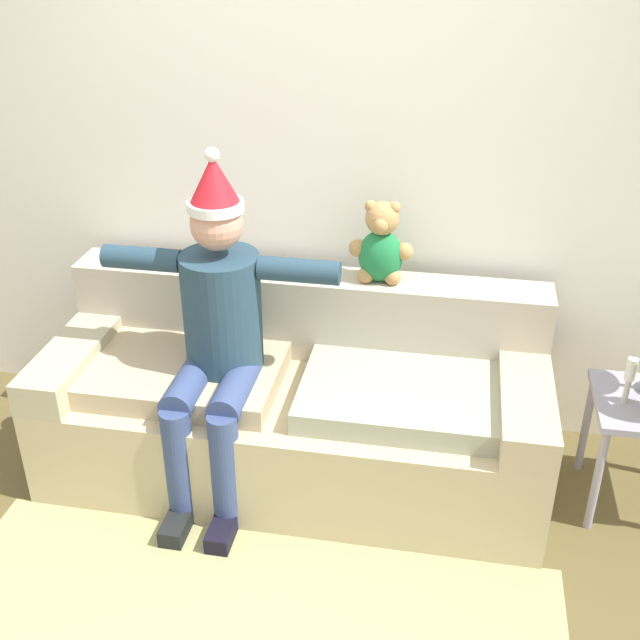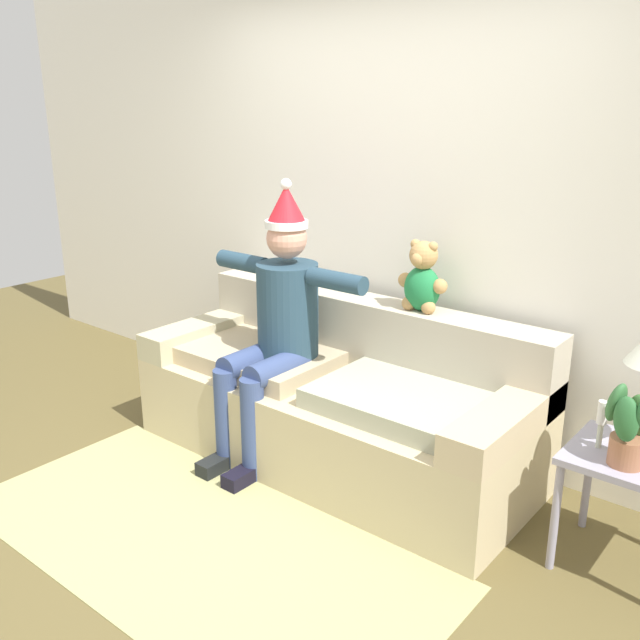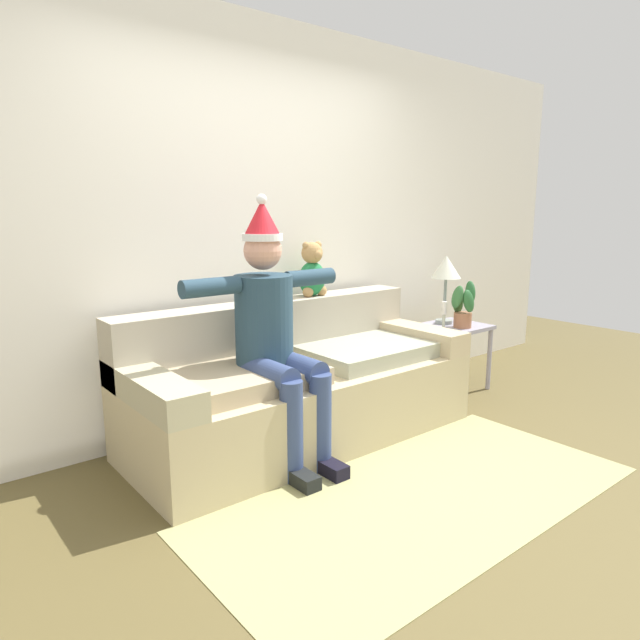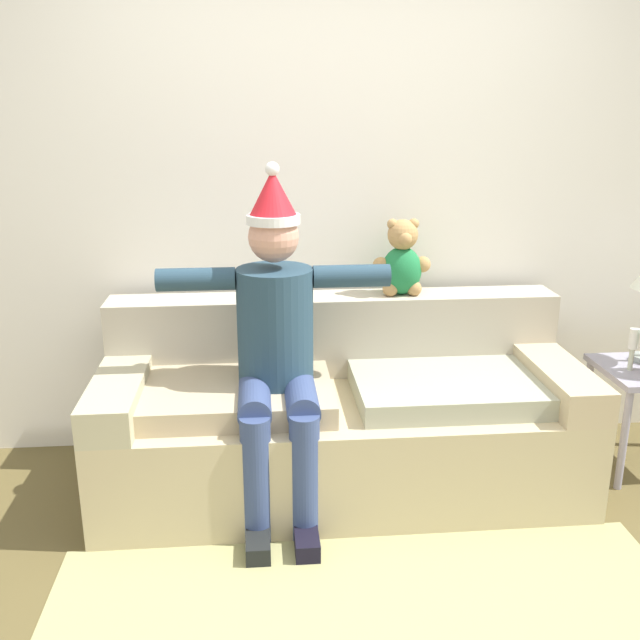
# 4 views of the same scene
# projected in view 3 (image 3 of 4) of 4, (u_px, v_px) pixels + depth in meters

# --- Properties ---
(ground_plane) EXTENTS (10.00, 10.00, 0.00)m
(ground_plane) POSITION_uv_depth(u_px,v_px,m) (417.00, 495.00, 2.91)
(ground_plane) COLOR brown
(back_wall) EXTENTS (7.00, 0.10, 2.70)m
(back_wall) POSITION_uv_depth(u_px,v_px,m) (251.00, 225.00, 3.82)
(back_wall) COLOR white
(back_wall) RESTS_ON ground_plane
(couch) EXTENTS (2.23, 0.91, 0.86)m
(couch) POSITION_uv_depth(u_px,v_px,m) (299.00, 386.00, 3.61)
(couch) COLOR tan
(couch) RESTS_ON ground_plane
(person_seated) EXTENTS (1.02, 0.77, 1.54)m
(person_seated) POSITION_uv_depth(u_px,v_px,m) (273.00, 328.00, 3.21)
(person_seated) COLOR #264051
(person_seated) RESTS_ON ground_plane
(teddy_bear) EXTENTS (0.29, 0.17, 0.38)m
(teddy_bear) POSITION_uv_depth(u_px,v_px,m) (312.00, 272.00, 3.90)
(teddy_bear) COLOR #1F7940
(teddy_bear) RESTS_ON couch
(side_table) EXTENTS (0.53, 0.46, 0.54)m
(side_table) POSITION_uv_depth(u_px,v_px,m) (453.00, 336.00, 4.55)
(side_table) COLOR #9591A5
(side_table) RESTS_ON ground_plane
(table_lamp) EXTENTS (0.24, 0.24, 0.55)m
(table_lamp) POSITION_uv_depth(u_px,v_px,m) (446.00, 270.00, 4.51)
(table_lamp) COLOR gray
(table_lamp) RESTS_ON side_table
(potted_plant) EXTENTS (0.24, 0.20, 0.38)m
(potted_plant) POSITION_uv_depth(u_px,v_px,m) (463.00, 306.00, 4.41)
(potted_plant) COLOR #9F6444
(potted_plant) RESTS_ON side_table
(candle_tall) EXTENTS (0.04, 0.04, 0.21)m
(candle_tall) POSITION_uv_depth(u_px,v_px,m) (444.00, 311.00, 4.40)
(candle_tall) COLOR beige
(candle_tall) RESTS_ON side_table
(area_rug) EXTENTS (2.38, 1.12, 0.01)m
(area_rug) POSITION_uv_depth(u_px,v_px,m) (423.00, 497.00, 2.88)
(area_rug) COLOR tan
(area_rug) RESTS_ON ground_plane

